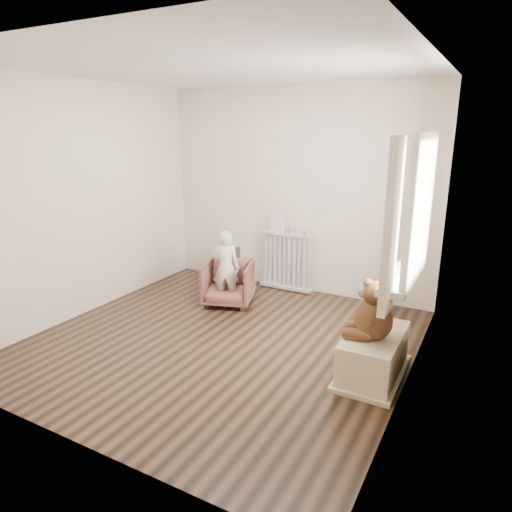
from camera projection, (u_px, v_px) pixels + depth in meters
The scene contains 20 objects.
floor at pixel (222, 340), 4.65m from camera, with size 3.60×3.60×0.01m, color black.
ceiling at pixel (216, 66), 3.93m from camera, with size 3.60×3.60×0.01m, color white.
back_wall at pixel (296, 191), 5.81m from camera, with size 3.60×0.02×2.60m, color white.
front_wall at pixel (58, 263), 2.77m from camera, with size 3.60×0.02×2.60m, color white.
left_wall at pixel (84, 200), 5.11m from camera, with size 0.02×3.60×2.60m, color white.
right_wall at pixel (418, 235), 3.47m from camera, with size 0.02×3.60×2.60m, color white.
window at pixel (422, 209), 3.70m from camera, with size 0.03×0.90×1.10m, color white.
window_sill at pixel (404, 275), 3.90m from camera, with size 0.22×1.10×0.06m, color silver.
curtain_left at pixel (391, 228), 3.28m from camera, with size 0.06×0.26×1.30m, color beige.
curtain_right at pixel (419, 205), 4.25m from camera, with size 0.06×0.26×1.30m, color beige.
radiator at pixel (287, 261), 5.99m from camera, with size 0.73×0.14×0.77m, color silver.
paper_doll at pixel (277, 219), 5.90m from camera, with size 0.20×0.02×0.33m, color beige.
tin_a at pixel (292, 232), 5.84m from camera, with size 0.09×0.09×0.05m, color #A59E8C.
tin_b at pixel (306, 234), 5.75m from camera, with size 0.08×0.08×0.05m, color #A59E8C.
toy_vanity at pixel (235, 262), 6.35m from camera, with size 0.32×0.23×0.50m, color silver.
armchair at pixel (228, 283), 5.54m from camera, with size 0.57×0.58×0.53m, color brown.
child at pixel (226, 268), 5.44m from camera, with size 0.33×0.22×0.91m, color white.
toy_bench at pixel (374, 354), 3.95m from camera, with size 0.44×0.83×0.39m, color beige.
teddy_bear at pixel (375, 307), 3.75m from camera, with size 0.41×0.32×0.51m, color #3D2311, non-canonical shape.
plush_cat at pixel (413, 250), 4.20m from camera, with size 0.14×0.23×0.20m, color #69625A, non-canonical shape.
Camera 1 is at (2.32, -3.56, 2.10)m, focal length 32.00 mm.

